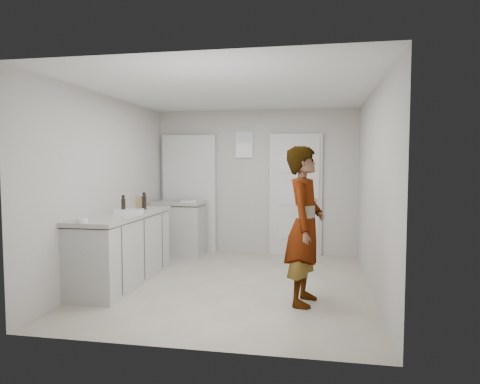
% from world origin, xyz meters
% --- Properties ---
extents(ground, '(4.00, 4.00, 0.00)m').
position_xyz_m(ground, '(0.00, 0.00, 0.00)').
color(ground, '#A6A08B').
rests_on(ground, ground).
extents(room_shell, '(4.00, 4.00, 4.00)m').
position_xyz_m(room_shell, '(-0.17, 1.95, 1.02)').
color(room_shell, '#A8A69F').
rests_on(room_shell, ground).
extents(main_counter, '(0.64, 1.96, 0.93)m').
position_xyz_m(main_counter, '(-1.45, -0.20, 0.43)').
color(main_counter, '#B9B9B4').
rests_on(main_counter, ground).
extents(side_counter, '(0.84, 0.61, 0.93)m').
position_xyz_m(side_counter, '(-1.25, 1.55, 0.43)').
color(side_counter, '#B9B9B4').
rests_on(side_counter, ground).
extents(person, '(0.51, 0.70, 1.77)m').
position_xyz_m(person, '(0.94, -0.60, 0.89)').
color(person, silver).
rests_on(person, ground).
extents(cake_mix_box, '(0.12, 0.06, 0.18)m').
position_xyz_m(cake_mix_box, '(-1.45, 0.38, 1.02)').
color(cake_mix_box, '#AA8055').
rests_on(cake_mix_box, main_counter).
extents(spice_jar, '(0.05, 0.05, 0.07)m').
position_xyz_m(spice_jar, '(-1.44, 0.45, 0.96)').
color(spice_jar, '#A1805C').
rests_on(spice_jar, main_counter).
extents(oil_cruet_a, '(0.06, 0.06, 0.25)m').
position_xyz_m(oil_cruet_a, '(-1.36, 0.32, 1.04)').
color(oil_cruet_a, black).
rests_on(oil_cruet_a, main_counter).
extents(oil_cruet_b, '(0.05, 0.05, 0.25)m').
position_xyz_m(oil_cruet_b, '(-1.42, -0.23, 1.04)').
color(oil_cruet_b, black).
rests_on(oil_cruet_b, main_counter).
extents(baking_dish, '(0.38, 0.30, 0.06)m').
position_xyz_m(baking_dish, '(-1.33, -0.25, 0.95)').
color(baking_dish, silver).
rests_on(baking_dish, main_counter).
extents(egg_bowl, '(0.12, 0.12, 0.05)m').
position_xyz_m(egg_bowl, '(-1.49, -1.10, 0.95)').
color(egg_bowl, silver).
rests_on(egg_bowl, main_counter).
extents(papers, '(0.31, 0.37, 0.01)m').
position_xyz_m(papers, '(-1.10, 1.62, 0.93)').
color(papers, white).
rests_on(papers, side_counter).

